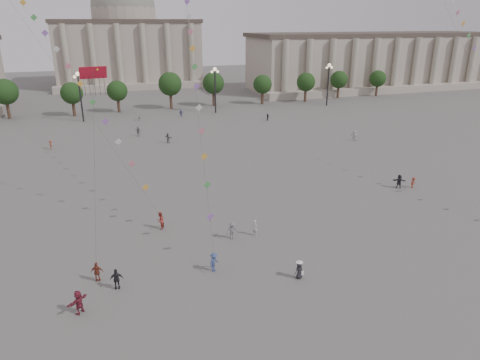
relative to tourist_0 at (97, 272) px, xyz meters
name	(u,v)px	position (x,y,z in m)	size (l,w,h in m)	color
ground	(264,284)	(13.21, -4.82, -0.89)	(360.00, 360.00, 0.00)	#555250
hall_east	(374,61)	(88.21, 89.08, 7.54)	(84.00, 26.22, 17.20)	#A99E8D
hall_central	(127,41)	(13.21, 124.40, 13.34)	(48.30, 34.30, 35.50)	#A99E8D
tree_row	(147,88)	(13.21, 73.18, 4.50)	(137.12, 5.12, 8.00)	#37251B
lamp_post_mid_west	(79,88)	(-1.79, 65.18, 6.46)	(2.00, 0.90, 10.65)	#262628
lamp_post_mid_east	(215,82)	(28.21, 65.18, 6.46)	(2.00, 0.90, 10.65)	#262628
lamp_post_far_east	(329,77)	(58.21, 65.18, 6.46)	(2.00, 0.90, 10.65)	#262628
person_crowd_0	(181,113)	(19.44, 63.18, -0.05)	(0.98, 0.41, 1.67)	navy
person_crowd_3	(399,181)	(38.12, 10.03, 0.04)	(1.72, 0.55, 1.85)	black
person_crowd_4	(139,117)	(9.94, 62.60, -0.08)	(1.51, 0.48, 1.63)	beige
person_crowd_6	(232,230)	(13.05, 3.58, 0.04)	(1.20, 0.69, 1.87)	slate
person_crowd_7	(354,136)	(45.81, 32.70, 0.02)	(1.69, 0.54, 1.82)	silver
person_crowd_8	(413,183)	(39.94, 9.47, -0.14)	(0.97, 0.56, 1.50)	maroon
person_crowd_9	(268,117)	(36.84, 53.22, -0.12)	(1.42, 0.45, 1.53)	black
person_crowd_12	(168,138)	(12.95, 41.89, 0.04)	(1.73, 0.55, 1.87)	slate
person_crowd_13	(255,228)	(15.51, 3.58, -0.04)	(0.62, 0.41, 1.70)	#B9B8B5
person_crowd_16	(138,131)	(8.29, 48.39, 0.05)	(1.10, 0.46, 1.87)	#5C5E61
person_crowd_17	(51,145)	(-6.83, 44.09, -0.09)	(1.03, 0.59, 1.59)	brown
tourist_0	(97,272)	(0.00, 0.00, 0.00)	(1.04, 0.43, 1.78)	maroon
tourist_2	(79,302)	(-1.38, -3.98, 0.07)	(1.79, 0.57, 1.93)	maroon
tourist_4	(117,279)	(1.51, -1.69, 0.04)	(1.09, 0.45, 1.86)	black
kite_flyer_0	(160,221)	(6.52, 8.08, 0.07)	(0.94, 0.73, 1.93)	#9F362B
kite_flyer_1	(214,262)	(9.77, -1.62, 0.01)	(1.17, 0.67, 1.81)	#354678
hat_person	(299,270)	(16.38, -4.99, -0.07)	(0.84, 0.65, 1.69)	black
dragon_kite	(94,83)	(1.52, 4.82, 15.05)	(2.25, 2.83, 16.07)	#AF1226
kite_train_east	(455,12)	(50.98, 18.75, 21.02)	(15.94, 45.56, 61.90)	#3F3F3F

